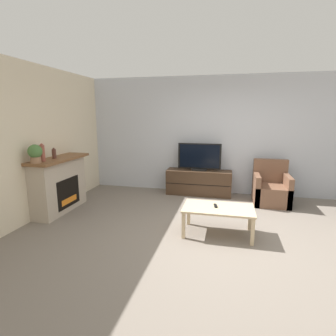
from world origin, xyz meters
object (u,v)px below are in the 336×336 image
(fireplace, at_px, (59,184))
(tv, at_px, (199,158))
(coffee_table, at_px, (218,211))
(armchair, at_px, (271,190))
(mantel_vase_centre_left, at_px, (54,153))
(mantel_vase_left, at_px, (42,153))
(remote, at_px, (215,206))
(tv_stand, at_px, (199,182))
(potted_plant, at_px, (35,153))

(fireplace, relative_size, tv, 1.39)
(coffee_table, bearing_deg, fireplace, 173.33)
(tv, xyz_separation_m, armchair, (1.54, -0.27, -0.57))
(tv, relative_size, coffee_table, 0.91)
(mantel_vase_centre_left, bearing_deg, tv, 35.72)
(tv, bearing_deg, mantel_vase_left, -139.87)
(mantel_vase_left, xyz_separation_m, coffee_table, (2.98, 0.05, -0.81))
(fireplace, distance_m, armchair, 4.26)
(fireplace, xyz_separation_m, remote, (2.95, -0.32, -0.09))
(tv_stand, bearing_deg, potted_plant, -137.62)
(mantel_vase_centre_left, bearing_deg, tv_stand, 35.76)
(fireplace, relative_size, remote, 8.76)
(coffee_table, bearing_deg, armchair, 59.83)
(fireplace, height_order, tv_stand, fireplace)
(mantel_vase_left, bearing_deg, potted_plant, -90.00)
(armchair, bearing_deg, coffee_table, -120.17)
(tv, xyz_separation_m, coffee_table, (0.52, -2.02, -0.48))
(mantel_vase_centre_left, height_order, potted_plant, potted_plant)
(armchair, bearing_deg, fireplace, -160.80)
(fireplace, relative_size, mantel_vase_centre_left, 6.90)
(mantel_vase_left, distance_m, tv, 3.23)
(armchair, relative_size, coffee_table, 0.83)
(mantel_vase_centre_left, xyz_separation_m, remote, (2.94, -0.22, -0.69))
(mantel_vase_left, distance_m, mantel_vase_centre_left, 0.31)
(tv_stand, relative_size, armchair, 1.66)
(tv_stand, height_order, remote, tv_stand)
(potted_plant, distance_m, coffee_table, 3.10)
(tv_stand, distance_m, coffee_table, 2.09)
(tv_stand, height_order, coffee_table, tv_stand)
(fireplace, xyz_separation_m, coffee_table, (3.00, -0.35, -0.15))
(potted_plant, xyz_separation_m, armchair, (4.00, 1.97, -0.92))
(potted_plant, bearing_deg, mantel_vase_centre_left, 90.00)
(mantel_vase_centre_left, height_order, coffee_table, mantel_vase_centre_left)
(fireplace, height_order, mantel_vase_left, mantel_vase_left)
(tv, distance_m, remote, 2.08)
(mantel_vase_centre_left, xyz_separation_m, tv_stand, (2.46, 1.77, -0.85))
(mantel_vase_centre_left, distance_m, coffee_table, 3.09)
(remote, bearing_deg, coffee_table, -44.18)
(tv, bearing_deg, remote, -76.49)
(armchair, distance_m, remote, 2.03)
(mantel_vase_left, distance_m, coffee_table, 3.09)
(mantel_vase_centre_left, relative_size, potted_plant, 0.64)
(coffee_table, relative_size, remote, 6.93)
(mantel_vase_centre_left, relative_size, tv, 0.20)
(armchair, bearing_deg, mantel_vase_left, -155.72)
(potted_plant, relative_size, remote, 1.99)
(tv, bearing_deg, fireplace, -146.05)
(potted_plant, distance_m, tv_stand, 3.46)
(tv_stand, relative_size, remote, 9.59)
(mantel_vase_centre_left, xyz_separation_m, potted_plant, (0.00, -0.47, 0.08))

